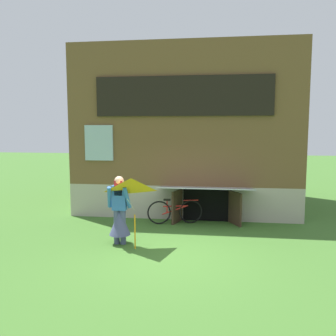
% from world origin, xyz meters
% --- Properties ---
extents(ground_plane, '(60.00, 60.00, 0.00)m').
position_xyz_m(ground_plane, '(0.00, 0.00, 0.00)').
color(ground_plane, '#3D6B28').
extents(log_house, '(7.25, 6.20, 5.44)m').
position_xyz_m(log_house, '(-0.00, 5.54, 2.72)').
color(log_house, '#ADA393').
rests_on(log_house, ground_plane).
extents(person, '(0.61, 0.53, 1.68)m').
position_xyz_m(person, '(-1.30, 0.51, 0.71)').
color(person, '#474C75').
rests_on(person, ground_plane).
extents(kite, '(1.08, 1.16, 1.56)m').
position_xyz_m(kite, '(-0.86, -0.07, 1.30)').
color(kite, orange).
rests_on(kite, ground_plane).
extents(bicycle_red, '(1.61, 0.46, 0.75)m').
position_xyz_m(bicycle_red, '(-0.18, 2.53, 0.37)').
color(bicycle_red, black).
rests_on(bicycle_red, ground_plane).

